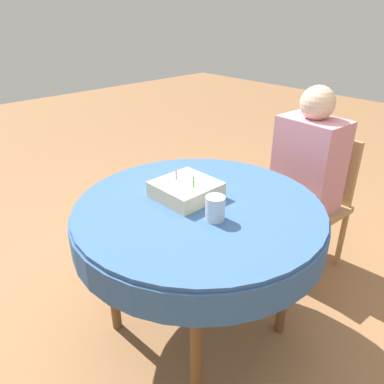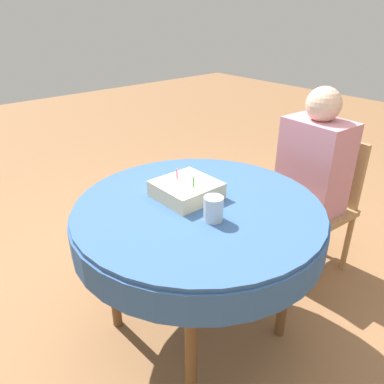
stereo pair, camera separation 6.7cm
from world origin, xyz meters
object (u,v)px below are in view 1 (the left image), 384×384
(chair, at_px, (310,197))
(birthday_cake, at_px, (186,190))
(person, at_px, (306,167))
(drinking_glass, at_px, (215,208))

(chair, bearing_deg, birthday_cake, -93.57)
(person, bearing_deg, drinking_glass, -78.80)
(birthday_cake, bearing_deg, person, 81.82)
(chair, distance_m, birthday_cake, 1.01)
(chair, xyz_separation_m, birthday_cake, (-0.13, -0.95, 0.33))
(person, relative_size, drinking_glass, 11.11)
(chair, relative_size, drinking_glass, 8.09)
(birthday_cake, bearing_deg, chair, 82.20)
(birthday_cake, height_order, drinking_glass, birthday_cake)
(chair, xyz_separation_m, person, (-0.01, -0.09, 0.23))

